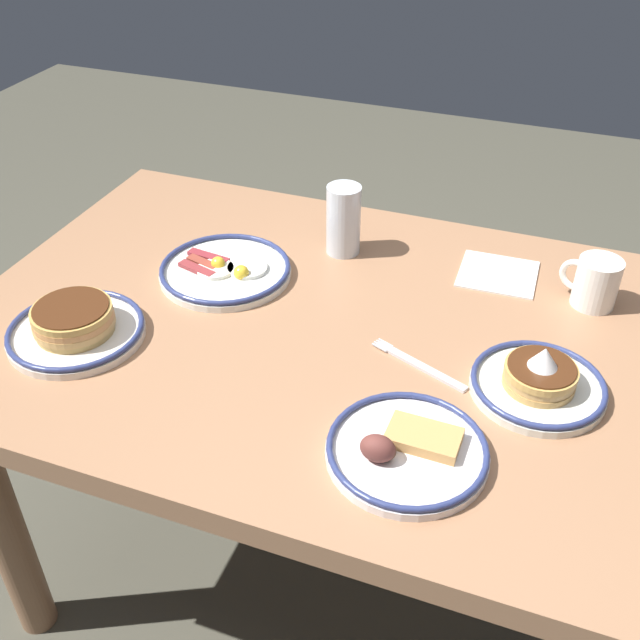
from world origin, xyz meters
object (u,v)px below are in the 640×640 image
(plate_center_pancakes, at_px, (539,381))
(plate_far_side, at_px, (75,326))
(coffee_mug, at_px, (595,282))
(plate_far_companion, at_px, (404,450))
(paper_napkin, at_px, (498,274))
(plate_near_main, at_px, (225,270))
(drinking_glass, at_px, (343,223))
(fork_near, at_px, (418,365))

(plate_center_pancakes, distance_m, plate_far_side, 0.79)
(plate_far_side, xyz_separation_m, coffee_mug, (-0.84, -0.42, 0.03))
(plate_center_pancakes, relative_size, plate_far_companion, 0.91)
(plate_far_companion, relative_size, paper_napkin, 1.59)
(coffee_mug, bearing_deg, paper_napkin, -12.32)
(plate_near_main, bearing_deg, coffee_mug, -167.53)
(drinking_glass, bearing_deg, plate_center_pancakes, 144.84)
(drinking_glass, height_order, fork_near, drinking_glass)
(plate_far_companion, distance_m, fork_near, 0.21)
(plate_far_side, bearing_deg, plate_center_pancakes, -170.13)
(plate_center_pancakes, height_order, plate_far_side, plate_center_pancakes)
(plate_center_pancakes, relative_size, fork_near, 1.20)
(plate_far_companion, height_order, coffee_mug, coffee_mug)
(plate_near_main, relative_size, plate_far_companion, 1.09)
(paper_napkin, xyz_separation_m, fork_near, (0.08, 0.33, 0.00))
(fork_near, bearing_deg, drinking_glass, -52.30)
(plate_near_main, height_order, drinking_glass, drinking_glass)
(plate_far_companion, bearing_deg, plate_center_pancakes, -127.39)
(plate_near_main, xyz_separation_m, plate_far_side, (0.16, 0.27, 0.01))
(plate_center_pancakes, height_order, plate_far_companion, plate_center_pancakes)
(plate_far_companion, relative_size, drinking_glass, 1.63)
(coffee_mug, bearing_deg, plate_far_side, 26.70)
(plate_far_companion, distance_m, plate_far_side, 0.62)
(plate_near_main, distance_m, drinking_glass, 0.26)
(plate_far_companion, xyz_separation_m, fork_near, (0.03, -0.21, -0.01))
(plate_far_companion, bearing_deg, fork_near, -81.40)
(plate_far_side, distance_m, coffee_mug, 0.94)
(paper_napkin, bearing_deg, fork_near, 76.74)
(drinking_glass, xyz_separation_m, paper_napkin, (-0.32, -0.02, -0.06))
(drinking_glass, relative_size, fork_near, 0.81)
(plate_near_main, height_order, coffee_mug, coffee_mug)
(paper_napkin, relative_size, fork_near, 0.83)
(coffee_mug, bearing_deg, fork_near, 48.69)
(plate_far_side, relative_size, paper_napkin, 1.60)
(drinking_glass, bearing_deg, plate_near_main, 42.33)
(fork_near, bearing_deg, plate_near_main, -18.24)
(plate_near_main, relative_size, plate_center_pancakes, 1.20)
(coffee_mug, distance_m, fork_near, 0.39)
(plate_far_companion, relative_size, plate_far_side, 0.99)
(plate_near_main, height_order, plate_center_pancakes, plate_center_pancakes)
(fork_near, bearing_deg, paper_napkin, -103.26)
(coffee_mug, height_order, paper_napkin, coffee_mug)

